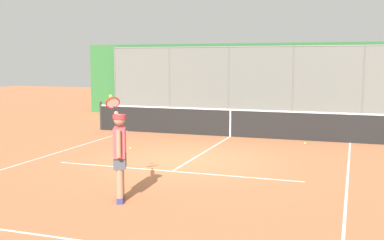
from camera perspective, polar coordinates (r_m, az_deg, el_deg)
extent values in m
plane|color=#B76B42|center=(12.50, -0.21, -4.89)|extent=(60.00, 60.00, 0.00)
cube|color=white|center=(7.47, -15.42, -13.47)|extent=(7.88, 0.05, 0.01)
cube|color=white|center=(11.32, -2.37, -6.16)|extent=(6.15, 0.05, 0.01)
cube|color=white|center=(11.07, 18.15, -6.81)|extent=(0.05, 10.03, 0.01)
cube|color=white|center=(13.63, -17.25, -4.20)|extent=(0.05, 10.03, 0.01)
cube|color=white|center=(13.87, 1.78, -3.69)|extent=(0.05, 5.52, 0.01)
cylinder|color=slate|center=(21.07, 19.88, 4.06)|extent=(0.07, 0.07, 3.27)
cylinder|color=slate|center=(21.23, 12.02, 4.34)|extent=(0.07, 0.07, 3.27)
cylinder|color=slate|center=(21.77, 4.41, 4.54)|extent=(0.07, 0.07, 3.27)
cylinder|color=slate|center=(22.67, -2.72, 4.66)|extent=(0.07, 0.07, 3.27)
cylinder|color=slate|center=(23.89, -9.21, 4.70)|extent=(0.07, 0.07, 3.27)
cylinder|color=slate|center=(21.44, 8.24, 8.72)|extent=(14.48, 0.05, 0.05)
cube|color=slate|center=(21.45, 8.17, 4.45)|extent=(14.48, 0.02, 3.27)
cube|color=#2D6B33|center=(22.09, 8.49, 4.69)|extent=(17.48, 0.90, 3.40)
cube|color=silver|center=(21.40, 8.00, 0.26)|extent=(15.48, 0.18, 0.15)
cylinder|color=#2D2D2D|center=(18.31, -10.87, 0.50)|extent=(0.09, 0.09, 1.07)
cube|color=black|center=(16.42, 4.63, -0.42)|extent=(10.02, 0.02, 0.91)
cube|color=white|center=(16.36, 4.65, 1.24)|extent=(10.02, 0.04, 0.05)
cube|color=white|center=(16.42, 4.63, -0.42)|extent=(0.05, 0.04, 0.91)
cube|color=navy|center=(8.97, -8.60, -9.51)|extent=(0.21, 0.28, 0.09)
cylinder|color=#A87A5B|center=(8.86, -8.65, -6.90)|extent=(0.13, 0.13, 0.75)
cube|color=navy|center=(9.21, -8.50, -9.06)|extent=(0.21, 0.28, 0.09)
cylinder|color=#A87A5B|center=(9.11, -8.55, -6.52)|extent=(0.13, 0.13, 0.75)
cube|color=#474C56|center=(8.92, -8.63, -4.87)|extent=(0.36, 0.45, 0.26)
cube|color=#DB4C56|center=(8.85, -8.68, -2.64)|extent=(0.38, 0.51, 0.54)
cylinder|color=#A87A5B|center=(8.57, -8.80, -2.82)|extent=(0.08, 0.08, 0.50)
cylinder|color=#A87A5B|center=(9.23, -8.85, 0.12)|extent=(0.31, 0.33, 0.28)
sphere|color=#A87A5B|center=(8.79, -8.73, 0.02)|extent=(0.21, 0.21, 0.21)
cylinder|color=red|center=(8.79, -8.73, 0.39)|extent=(0.31, 0.31, 0.08)
cube|color=red|center=(8.90, -8.68, 0.28)|extent=(0.24, 0.24, 0.02)
cylinder|color=black|center=(9.44, -9.22, 1.22)|extent=(0.14, 0.15, 0.13)
torus|color=red|center=(9.61, -9.50, 2.06)|extent=(0.34, 0.33, 0.26)
cylinder|color=silver|center=(9.61, -9.50, 2.06)|extent=(0.28, 0.27, 0.21)
sphere|color=#D6E042|center=(9.78, -9.76, 2.83)|extent=(0.07, 0.07, 0.07)
sphere|color=#D6E042|center=(15.29, 13.42, -2.75)|extent=(0.07, 0.07, 0.07)
sphere|color=#D6E042|center=(14.17, -7.40, -3.39)|extent=(0.07, 0.07, 0.07)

